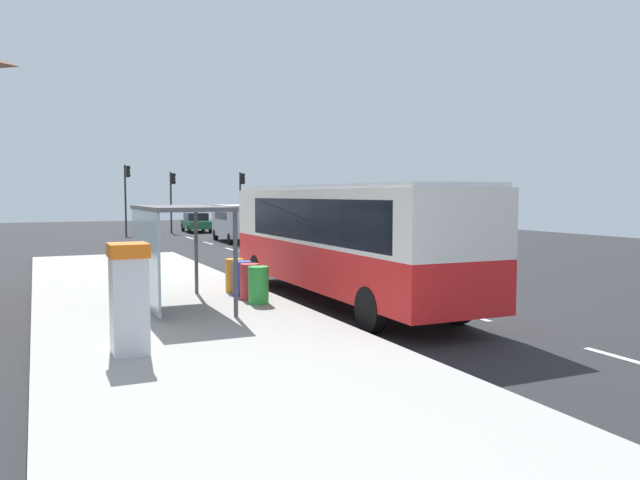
{
  "coord_description": "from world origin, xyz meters",
  "views": [
    {
      "loc": [
        -9.35,
        -13.59,
        2.96
      ],
      "look_at": [
        -1.0,
        4.74,
        1.5
      ],
      "focal_mm": 35.19,
      "sensor_mm": 36.0,
      "label": 1
    }
  ],
  "objects_px": {
    "white_van": "(236,220)",
    "sedan_near": "(196,222)",
    "traffic_light_near_side": "(241,192)",
    "traffic_light_far_side": "(127,188)",
    "recycling_bin_blue": "(242,278)",
    "bus_shelter": "(167,230)",
    "bus": "(341,235)",
    "traffic_light_median": "(172,192)",
    "recycling_bin_green": "(258,285)",
    "recycling_bin_orange": "(235,275)",
    "ticket_machine": "(129,297)",
    "recycling_bin_red": "(250,282)"
  },
  "relations": [
    {
      "from": "ticket_machine",
      "to": "recycling_bin_blue",
      "type": "height_order",
      "value": "ticket_machine"
    },
    {
      "from": "sedan_near",
      "to": "bus_shelter",
      "type": "xyz_separation_m",
      "value": [
        -8.72,
        -33.79,
        1.31
      ]
    },
    {
      "from": "ticket_machine",
      "to": "recycling_bin_green",
      "type": "distance_m",
      "value": 5.39
    },
    {
      "from": "ticket_machine",
      "to": "traffic_light_median",
      "type": "height_order",
      "value": "traffic_light_median"
    },
    {
      "from": "traffic_light_near_side",
      "to": "ticket_machine",
      "type": "bearing_deg",
      "value": -110.27
    },
    {
      "from": "traffic_light_near_side",
      "to": "bus",
      "type": "bearing_deg",
      "value": -102.64
    },
    {
      "from": "traffic_light_median",
      "to": "recycling_bin_red",
      "type": "bearing_deg",
      "value": -97.87
    },
    {
      "from": "recycling_bin_orange",
      "to": "traffic_light_far_side",
      "type": "distance_m",
      "value": 31.26
    },
    {
      "from": "recycling_bin_orange",
      "to": "traffic_light_near_side",
      "type": "distance_m",
      "value": 31.93
    },
    {
      "from": "bus",
      "to": "recycling_bin_red",
      "type": "relative_size",
      "value": 11.61
    },
    {
      "from": "traffic_light_median",
      "to": "bus_shelter",
      "type": "distance_m",
      "value": 34.3
    },
    {
      "from": "traffic_light_far_side",
      "to": "traffic_light_median",
      "type": "relative_size",
      "value": 1.1
    },
    {
      "from": "recycling_bin_blue",
      "to": "traffic_light_far_side",
      "type": "distance_m",
      "value": 31.95
    },
    {
      "from": "ticket_machine",
      "to": "recycling_bin_orange",
      "type": "height_order",
      "value": "ticket_machine"
    },
    {
      "from": "sedan_near",
      "to": "recycling_bin_blue",
      "type": "distance_m",
      "value": 33.44
    },
    {
      "from": "sedan_near",
      "to": "ticket_machine",
      "type": "relative_size",
      "value": 2.32
    },
    {
      "from": "traffic_light_median",
      "to": "bus",
      "type": "bearing_deg",
      "value": -93.58
    },
    {
      "from": "white_van",
      "to": "sedan_near",
      "type": "relative_size",
      "value": 1.18
    },
    {
      "from": "bus",
      "to": "traffic_light_near_side",
      "type": "relative_size",
      "value": 2.34
    },
    {
      "from": "bus",
      "to": "bus_shelter",
      "type": "bearing_deg",
      "value": 178.04
    },
    {
      "from": "traffic_light_near_side",
      "to": "traffic_light_median",
      "type": "distance_m",
      "value": 5.34
    },
    {
      "from": "recycling_bin_red",
      "to": "ticket_machine",
      "type": "bearing_deg",
      "value": -128.92
    },
    {
      "from": "recycling_bin_green",
      "to": "bus_shelter",
      "type": "xyz_separation_m",
      "value": [
        -2.21,
        0.41,
        1.44
      ]
    },
    {
      "from": "recycling_bin_blue",
      "to": "bus_shelter",
      "type": "height_order",
      "value": "bus_shelter"
    },
    {
      "from": "bus",
      "to": "ticket_machine",
      "type": "height_order",
      "value": "bus"
    },
    {
      "from": "recycling_bin_red",
      "to": "traffic_light_near_side",
      "type": "xyz_separation_m",
      "value": [
        9.7,
        31.71,
        2.49
      ]
    },
    {
      "from": "ticket_machine",
      "to": "recycling_bin_orange",
      "type": "distance_m",
      "value": 7.05
    },
    {
      "from": "traffic_light_near_side",
      "to": "traffic_light_far_side",
      "type": "xyz_separation_m",
      "value": [
        -8.61,
        0.8,
        0.28
      ]
    },
    {
      "from": "recycling_bin_orange",
      "to": "bus_shelter",
      "type": "relative_size",
      "value": 0.24
    },
    {
      "from": "white_van",
      "to": "traffic_light_near_side",
      "type": "relative_size",
      "value": 1.12
    },
    {
      "from": "ticket_machine",
      "to": "white_van",
      "type": "bearing_deg",
      "value": 69.38
    },
    {
      "from": "recycling_bin_red",
      "to": "white_van",
      "type": "bearing_deg",
      "value": 73.96
    },
    {
      "from": "traffic_light_near_side",
      "to": "traffic_light_far_side",
      "type": "relative_size",
      "value": 0.91
    },
    {
      "from": "recycling_bin_blue",
      "to": "traffic_light_near_side",
      "type": "xyz_separation_m",
      "value": [
        9.7,
        31.01,
        2.49
      ]
    },
    {
      "from": "sedan_near",
      "to": "recycling_bin_orange",
      "type": "xyz_separation_m",
      "value": [
        -6.5,
        -32.1,
        -0.14
      ]
    },
    {
      "from": "recycling_bin_blue",
      "to": "recycling_bin_orange",
      "type": "bearing_deg",
      "value": 90.0
    },
    {
      "from": "white_van",
      "to": "recycling_bin_red",
      "type": "distance_m",
      "value": 23.17
    },
    {
      "from": "ticket_machine",
      "to": "recycling_bin_red",
      "type": "xyz_separation_m",
      "value": [
        3.7,
        4.58,
        -0.52
      ]
    },
    {
      "from": "bus",
      "to": "white_van",
      "type": "bearing_deg",
      "value": 80.23
    },
    {
      "from": "bus_shelter",
      "to": "traffic_light_near_side",
      "type": "bearing_deg",
      "value": 69.58
    },
    {
      "from": "traffic_light_median",
      "to": "bus_shelter",
      "type": "bearing_deg",
      "value": -101.47
    },
    {
      "from": "bus",
      "to": "bus_shelter",
      "type": "xyz_separation_m",
      "value": [
        -4.7,
        0.16,
        0.25
      ]
    },
    {
      "from": "ticket_machine",
      "to": "traffic_light_near_side",
      "type": "relative_size",
      "value": 0.41
    },
    {
      "from": "ticket_machine",
      "to": "recycling_bin_red",
      "type": "bearing_deg",
      "value": 51.08
    },
    {
      "from": "traffic_light_near_side",
      "to": "traffic_light_median",
      "type": "height_order",
      "value": "traffic_light_near_side"
    },
    {
      "from": "ticket_machine",
      "to": "bus_shelter",
      "type": "relative_size",
      "value": 0.48
    },
    {
      "from": "recycling_bin_blue",
      "to": "recycling_bin_orange",
      "type": "relative_size",
      "value": 1.0
    },
    {
      "from": "recycling_bin_blue",
      "to": "traffic_light_far_side",
      "type": "height_order",
      "value": "traffic_light_far_side"
    },
    {
      "from": "recycling_bin_blue",
      "to": "traffic_light_near_side",
      "type": "distance_m",
      "value": 32.59
    },
    {
      "from": "recycling_bin_green",
      "to": "recycling_bin_orange",
      "type": "distance_m",
      "value": 2.1
    }
  ]
}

